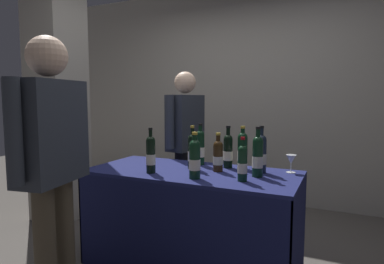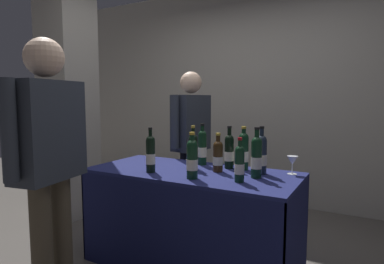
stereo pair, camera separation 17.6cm
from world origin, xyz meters
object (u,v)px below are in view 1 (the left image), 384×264
vendor_presenter (185,135)px  taster_foreground_right (51,152)px  concrete_pillar (56,54)px  tasting_table (192,200)px  display_bottle_0 (200,147)px  featured_wine_bottle (151,154)px  wine_glass_near_vendor (291,160)px

vendor_presenter → taster_foreground_right: taster_foreground_right is taller
concrete_pillar → vendor_presenter: concrete_pillar is taller
tasting_table → display_bottle_0: size_ratio=4.62×
concrete_pillar → taster_foreground_right: bearing=-44.1°
display_bottle_0 → vendor_presenter: bearing=128.6°
concrete_pillar → featured_wine_bottle: bearing=-19.7°
featured_wine_bottle → taster_foreground_right: taster_foreground_right is taller
concrete_pillar → vendor_presenter: size_ratio=2.26×
wine_glass_near_vendor → vendor_presenter: bearing=157.8°
tasting_table → featured_wine_bottle: featured_wine_bottle is taller
concrete_pillar → display_bottle_0: concrete_pillar is taller
wine_glass_near_vendor → taster_foreground_right: taster_foreground_right is taller
tasting_table → display_bottle_0: bearing=98.7°
wine_glass_near_vendor → featured_wine_bottle: bearing=-154.5°
tasting_table → taster_foreground_right: 1.12m
tasting_table → taster_foreground_right: size_ratio=0.97×
display_bottle_0 → taster_foreground_right: size_ratio=0.21×
taster_foreground_right → concrete_pillar: bearing=35.8°
display_bottle_0 → featured_wine_bottle: bearing=-115.5°
display_bottle_0 → vendor_presenter: 0.59m
display_bottle_0 → taster_foreground_right: 1.23m
concrete_pillar → wine_glass_near_vendor: size_ratio=26.30×
display_bottle_0 → taster_foreground_right: bearing=-110.7°
tasting_table → wine_glass_near_vendor: (0.70, 0.26, 0.33)m
concrete_pillar → tasting_table: concrete_pillar is taller
taster_foreground_right → wine_glass_near_vendor: bearing=-55.4°
vendor_presenter → taster_foreground_right: 1.61m
taster_foreground_right → tasting_table: bearing=-37.7°
wine_glass_near_vendor → taster_foreground_right: 1.65m
wine_glass_near_vendor → concrete_pillar: bearing=177.9°
tasting_table → taster_foreground_right: bearing=-117.6°
vendor_presenter → taster_foreground_right: size_ratio=0.95×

